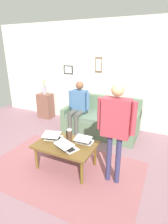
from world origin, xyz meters
The scene contains 13 objects.
ground_plane centered at (0.00, 0.00, 0.00)m, with size 7.68×7.68×0.00m, color #815D68.
area_rug centered at (-0.03, 0.09, 0.00)m, with size 2.68×1.70×0.01m, color #8B5055.
back_wall centered at (0.00, -2.20, 1.35)m, with size 7.04×0.11×2.70m.
couch centered at (-0.10, -1.60, 0.31)m, with size 1.79×0.89×0.88m.
coffee_table centered at (-0.03, -0.01, 0.42)m, with size 1.03×0.69×0.47m.
laptop_left centered at (-0.14, 0.13, 0.52)m, with size 0.42×0.40×0.13m.
laptop_center centered at (0.26, -0.05, 0.52)m, with size 0.37×0.39×0.14m.
laptop_right centered at (-0.31, -0.18, 0.51)m, with size 0.29×0.29×0.13m.
french_press centered at (-0.04, -0.12, 0.59)m, with size 0.11×0.09×0.26m.
side_shelf centered at (1.80, -1.87, 0.37)m, with size 0.42×0.32×0.74m.
flower_vase centered at (1.80, -1.87, 0.89)m, with size 0.11×0.11×0.43m.
person_standing centered at (-0.88, -0.01, 1.02)m, with size 0.57×0.19×1.60m.
person_seated centered at (0.43, -1.38, 0.73)m, with size 0.55×0.51×1.28m.
Camera 1 is at (-1.49, 2.32, 2.04)m, focal length 28.78 mm.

